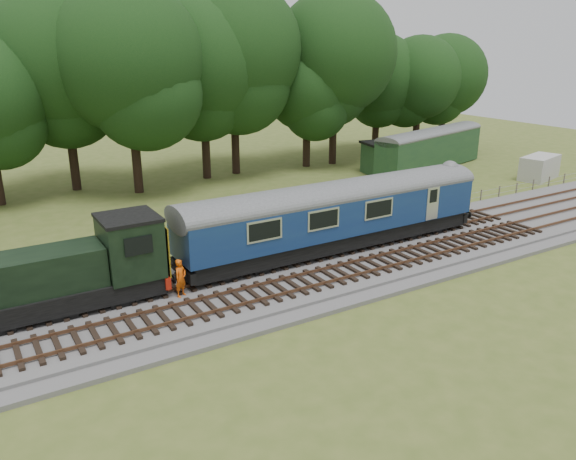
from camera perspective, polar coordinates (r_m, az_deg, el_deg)
ground at (r=27.90m, az=-1.18°, el=-5.20°), size 120.00×120.00×0.00m
ballast at (r=27.83m, az=-1.18°, el=-4.87°), size 70.00×7.00×0.35m
track_north at (r=28.86m, az=-2.59°, el=-3.49°), size 67.20×2.40×0.21m
track_south at (r=26.48m, az=0.57°, el=-5.57°), size 67.20×2.40×0.21m
fence at (r=31.58m, az=-5.30°, el=-2.37°), size 64.00×0.12×1.00m
tree_line at (r=47.27m, az=-14.77°, el=4.20°), size 70.00×8.00×18.00m
dmu_railcar at (r=30.46m, az=4.90°, el=2.03°), size 18.05×2.86×3.88m
shunter_loco at (r=25.49m, az=-21.44°, el=-4.12°), size 8.91×2.60×3.38m
worker at (r=25.61m, az=-10.85°, el=-4.81°), size 0.77×0.68×1.76m
parked_coach at (r=53.87m, az=14.29°, el=8.19°), size 14.45×5.92×3.65m
shed at (r=50.95m, az=9.78°, el=7.22°), size 4.06×4.06×2.83m
caravan at (r=53.04m, az=24.17°, el=5.82°), size 4.45×2.95×2.00m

